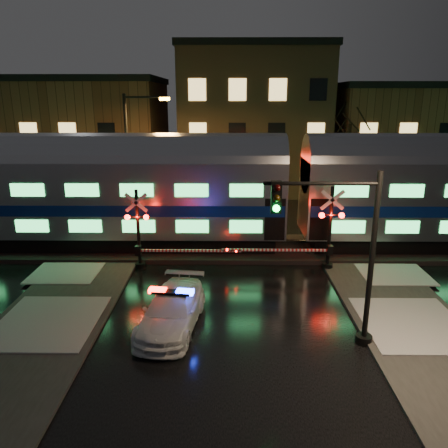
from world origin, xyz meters
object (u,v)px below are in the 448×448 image
Objects in this scene: crossing_signal_left at (146,238)px; police_car at (172,310)px; crossing_signal_right at (322,237)px; streetlight at (132,153)px; traffic_light at (343,257)px.

police_car is at bearing -71.00° from crossing_signal_left.
streetlight reaches higher than crossing_signal_right.
streetlight is (-3.74, 12.07, 3.99)m from police_car.
crossing_signal_right is at bearing 79.46° from traffic_light.
streetlight reaches higher than police_car.
streetlight is at bearing 114.31° from police_car.
crossing_signal_right is 8.17m from crossing_signal_left.
streetlight reaches higher than traffic_light.
crossing_signal_left is 9.93m from traffic_light.
traffic_light reaches higher than crossing_signal_right.
police_car is 0.58× the size of streetlight.
traffic_light is at bearing -40.86° from crossing_signal_left.
police_car is 0.83× the size of crossing_signal_right.
crossing_signal_right is 0.70× the size of streetlight.
crossing_signal_right is 0.98× the size of traffic_light.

